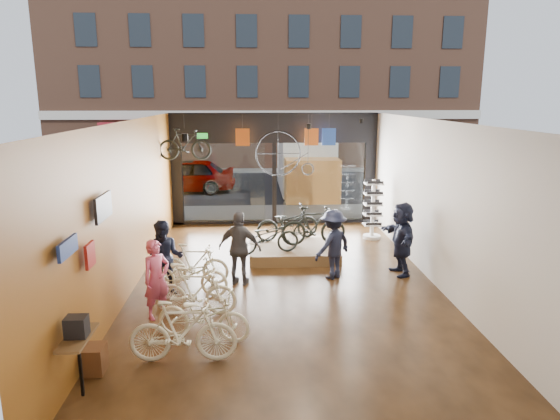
{
  "coord_description": "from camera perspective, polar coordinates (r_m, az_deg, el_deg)",
  "views": [
    {
      "loc": [
        -0.73,
        -10.98,
        4.29
      ],
      "look_at": [
        -0.05,
        1.4,
        1.49
      ],
      "focal_mm": 32.0,
      "sensor_mm": 36.0,
      "label": 1
    }
  ],
  "objects": [
    {
      "name": "display_platform",
      "position": [
        13.78,
        1.54,
        -4.78
      ],
      "size": [
        2.4,
        1.8,
        0.3
      ],
      "primitive_type": "cube",
      "color": "brown",
      "rests_on": "ground_plane"
    },
    {
      "name": "customer_5",
      "position": [
        12.63,
        13.72,
        -3.19
      ],
      "size": [
        0.67,
        1.73,
        1.82
      ],
      "primitive_type": "imported",
      "rotation": [
        0.0,
        0.0,
        4.79
      ],
      "color": "#161C33",
      "rests_on": "ground_plane"
    },
    {
      "name": "ceiling",
      "position": [
        11.01,
        0.69,
        10.26
      ],
      "size": [
        7.0,
        12.0,
        0.04
      ],
      "primitive_type": "cube",
      "color": "black",
      "rests_on": "ground"
    },
    {
      "name": "customer_3",
      "position": [
        12.08,
        6.08,
        -3.91
      ],
      "size": [
        1.25,
        1.17,
        1.7
      ],
      "primitive_type": "imported",
      "rotation": [
        0.0,
        0.0,
        3.81
      ],
      "color": "#161C33",
      "rests_on": "ground_plane"
    },
    {
      "name": "floor_bike_3",
      "position": [
        10.28,
        -9.63,
        -9.12
      ],
      "size": [
        1.71,
        0.66,
        1.0
      ],
      "primitive_type": "imported",
      "rotation": [
        0.0,
        0.0,
        1.45
      ],
      "color": "beige",
      "rests_on": "ground_plane"
    },
    {
      "name": "display_bike_left",
      "position": [
        13.02,
        -1.49,
        -3.09
      ],
      "size": [
        1.79,
        0.95,
        0.89
      ],
      "primitive_type": "imported",
      "rotation": [
        0.0,
        0.0,
        1.79
      ],
      "color": "black",
      "rests_on": "display_platform"
    },
    {
      "name": "floor_bike_1",
      "position": [
        8.58,
        -11.05,
        -13.47
      ],
      "size": [
        1.8,
        0.54,
        1.08
      ],
      "primitive_type": "imported",
      "rotation": [
        0.0,
        0.0,
        1.55
      ],
      "color": "beige",
      "rests_on": "ground_plane"
    },
    {
      "name": "jersey_mid",
      "position": [
        16.34,
        3.62,
        8.33
      ],
      "size": [
        0.45,
        0.03,
        0.55
      ],
      "primitive_type": "cube",
      "color": "#CC5919",
      "rests_on": "ceiling"
    },
    {
      "name": "box_truck",
      "position": [
        22.31,
        3.1,
        5.13
      ],
      "size": [
        2.29,
        6.88,
        2.71
      ],
      "primitive_type": null,
      "color": "silver",
      "rests_on": "street_road"
    },
    {
      "name": "wall_right",
      "position": [
        12.02,
        17.66,
        0.63
      ],
      "size": [
        0.04,
        12.0,
        3.8
      ],
      "primitive_type": "cube",
      "color": "beige",
      "rests_on": "ground"
    },
    {
      "name": "opposite_building",
      "position": [
        32.6,
        -1.92,
        17.48
      ],
      "size": [
        26.0,
        5.0,
        14.0
      ],
      "primitive_type": "cube",
      "color": "brown",
      "rests_on": "ground"
    },
    {
      "name": "sunglasses_rack",
      "position": [
        15.65,
        10.55,
        0.09
      ],
      "size": [
        0.63,
        0.55,
        1.86
      ],
      "primitive_type": null,
      "rotation": [
        0.0,
        0.0,
        -0.21
      ],
      "color": "white",
      "rests_on": "ground_plane"
    },
    {
      "name": "hung_bike",
      "position": [
        15.38,
        -10.83,
        7.39
      ],
      "size": [
        1.59,
        0.47,
        0.95
      ],
      "primitive_type": "imported",
      "rotation": [
        0.0,
        0.0,
        1.56
      ],
      "color": "black",
      "rests_on": "ceiling"
    },
    {
      "name": "penny_farthing",
      "position": [
        16.04,
        0.87,
        6.3
      ],
      "size": [
        1.82,
        0.06,
        1.46
      ],
      "primitive_type": null,
      "color": "black",
      "rests_on": "ceiling"
    },
    {
      "name": "storefront",
      "position": [
        17.16,
        -0.66,
        4.71
      ],
      "size": [
        7.0,
        0.26,
        3.8
      ],
      "primitive_type": null,
      "color": "black",
      "rests_on": "ground"
    },
    {
      "name": "display_bike_mid",
      "position": [
        13.76,
        3.85,
        -1.82
      ],
      "size": [
        1.85,
        0.68,
        1.09
      ],
      "primitive_type": "imported",
      "rotation": [
        0.0,
        0.0,
        1.66
      ],
      "color": "black",
      "rests_on": "display_platform"
    },
    {
      "name": "customer_2",
      "position": [
        11.65,
        -4.62,
        -4.37
      ],
      "size": [
        1.11,
        0.69,
        1.75
      ],
      "primitive_type": "imported",
      "rotation": [
        0.0,
        0.0,
        2.86
      ],
      "color": "#3F3F44",
      "rests_on": "ground_plane"
    },
    {
      "name": "floor_bike_5",
      "position": [
        11.9,
        -9.8,
        -6.09
      ],
      "size": [
        1.68,
        0.64,
        0.98
      ],
      "primitive_type": "imported",
      "rotation": [
        0.0,
        0.0,
        1.46
      ],
      "color": "beige",
      "rests_on": "ground_plane"
    },
    {
      "name": "jersey_right",
      "position": [
        16.42,
        5.6,
        8.32
      ],
      "size": [
        0.45,
        0.03,
        0.55
      ],
      "primitive_type": "cube",
      "color": "#1E3F99",
      "rests_on": "ceiling"
    },
    {
      "name": "floor_bike_2",
      "position": [
        9.29,
        -8.75,
        -11.82
      ],
      "size": [
        1.84,
        1.05,
        0.91
      ],
      "primitive_type": "imported",
      "rotation": [
        0.0,
        0.0,
        1.3
      ],
      "color": "beige",
      "rests_on": "ground_plane"
    },
    {
      "name": "customer_0",
      "position": [
        10.2,
        -13.93,
        -7.68
      ],
      "size": [
        0.69,
        0.68,
        1.61
      ],
      "primitive_type": "imported",
      "rotation": [
        0.0,
        0.0,
        0.76
      ],
      "color": "#CC4C72",
      "rests_on": "ground_plane"
    },
    {
      "name": "floor_bike_4",
      "position": [
        11.31,
        -10.48,
        -7.19
      ],
      "size": [
        1.94,
        1.06,
        0.97
      ],
      "primitive_type": "imported",
      "rotation": [
        0.0,
        0.0,
        1.33
      ],
      "color": "beige",
      "rests_on": "ground_plane"
    },
    {
      "name": "sidewalk_far",
      "position": [
        30.29,
        -1.72,
        4.68
      ],
      "size": [
        30.0,
        2.0,
        0.12
      ],
      "primitive_type": "cube",
      "color": "slate",
      "rests_on": "ground"
    },
    {
      "name": "street_car",
      "position": [
        23.46,
        -10.81,
        3.89
      ],
      "size": [
        4.59,
        1.85,
        1.56
      ],
      "primitive_type": "imported",
      "rotation": [
        0.0,
        0.0,
        -1.57
      ],
      "color": "gray",
      "rests_on": "street_road"
    },
    {
      "name": "wall_merch",
      "position": [
        8.48,
        -21.37,
        -8.86
      ],
      "size": [
        0.4,
        2.4,
        2.6
      ],
      "primitive_type": null,
      "color": "navy",
      "rests_on": "wall_left"
    },
    {
      "name": "sidewalk_near",
      "position": [
        18.68,
        -0.81,
        -0.38
      ],
      "size": [
        30.0,
        2.4,
        0.12
      ],
      "primitive_type": "cube",
      "color": "slate",
      "rests_on": "ground"
    },
    {
      "name": "customer_1",
      "position": [
        11.31,
        -13.01,
        -5.36
      ],
      "size": [
        0.84,
        0.66,
        1.69
      ],
      "primitive_type": "imported",
      "rotation": [
        0.0,
        0.0,
        -0.03
      ],
      "color": "#161C33",
      "rests_on": "ground_plane"
    },
    {
      "name": "street_road",
      "position": [
        26.34,
        -1.5,
        3.32
      ],
      "size": [
        30.0,
        18.0,
        0.02
      ],
      "primitive_type": "cube",
      "color": "black",
      "rests_on": "ground"
    },
    {
      "name": "wall_left",
      "position": [
        11.58,
        -16.99,
        0.23
      ],
      "size": [
        0.04,
        12.0,
        3.8
      ],
      "primitive_type": "cube",
      "color": "#A15523",
      "rests_on": "ground"
    },
    {
      "name": "jersey_left",
      "position": [
        16.23,
        -4.3,
        8.29
      ],
      "size": [
        0.45,
        0.03,
        0.55
      ],
      "primitive_type": "cube",
      "color": "#CC5919",
      "rests_on": "ceiling"
    },
    {
      "name": "ground_plane",
      "position": [
        11.82,
        0.64,
        -8.68
      ],
      "size": [
        7.0,
        12.0,
        0.04
      ],
      "primitive_type": "cube",
      "color": "black",
      "rests_on": "ground"
    },
    {
      "name": "wall_back",
      "position": [
        5.56,
        4.86,
        -12.84
      ],
      "size": [
        7.0,
        0.04,
        3.8
      ],
      "primitive_type": "cube",
      "color": "beige",
      "rests_on": "ground"
    },
    {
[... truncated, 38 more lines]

